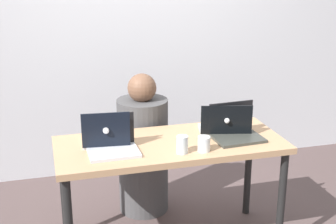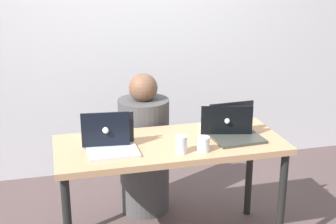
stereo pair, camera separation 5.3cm
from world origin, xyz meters
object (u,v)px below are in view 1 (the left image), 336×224
at_px(laptop_front_left, 112,144).
at_px(water_glass_center, 182,146).
at_px(water_glass_right, 204,145).
at_px(person_at_center, 143,151).
at_px(laptop_front_right, 235,131).
at_px(laptop_back_right, 225,126).
at_px(laptop_back_left, 106,137).

distance_m(laptop_front_left, water_glass_center, 0.42).
bearing_deg(laptop_front_left, water_glass_right, -15.96).
bearing_deg(person_at_center, laptop_front_left, 50.94).
xyz_separation_m(laptop_front_left, water_glass_center, (0.40, -0.14, -0.00)).
relative_size(laptop_front_right, laptop_front_left, 1.06).
relative_size(laptop_front_left, water_glass_center, 2.81).
height_order(laptop_back_right, water_glass_right, laptop_back_right).
distance_m(person_at_center, laptop_front_right, 0.81).
xyz_separation_m(laptop_front_right, water_glass_right, (-0.27, -0.15, -0.01)).
bearing_deg(water_glass_center, laptop_front_left, 161.14).
relative_size(laptop_front_right, water_glass_center, 3.00).
relative_size(person_at_center, laptop_front_right, 3.34).
bearing_deg(water_glass_right, laptop_back_right, 47.32).
bearing_deg(person_at_center, laptop_front_right, 119.89).
distance_m(laptop_front_left, laptop_back_right, 0.78).
relative_size(laptop_back_left, laptop_back_right, 0.84).
xyz_separation_m(laptop_front_left, water_glass_right, (0.53, -0.14, -0.01)).
bearing_deg(water_glass_right, laptop_front_left, 165.15).
bearing_deg(laptop_front_right, laptop_front_left, 177.36).
relative_size(water_glass_center, water_glass_right, 1.17).
distance_m(laptop_front_right, water_glass_right, 0.31).
xyz_separation_m(person_at_center, water_glass_right, (0.22, -0.72, 0.31)).
bearing_deg(laptop_back_left, water_glass_center, 154.68).
height_order(laptop_back_left, water_glass_center, laptop_back_left).
relative_size(laptop_front_right, laptop_back_left, 1.03).
distance_m(person_at_center, laptop_front_left, 0.73).
bearing_deg(water_glass_center, water_glass_right, -2.27).
height_order(person_at_center, water_glass_right, person_at_center).
bearing_deg(water_glass_center, person_at_center, 96.73).
height_order(laptop_front_left, laptop_back_right, laptop_front_left).
relative_size(person_at_center, laptop_back_left, 3.43).
height_order(person_at_center, laptop_back_right, person_at_center).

